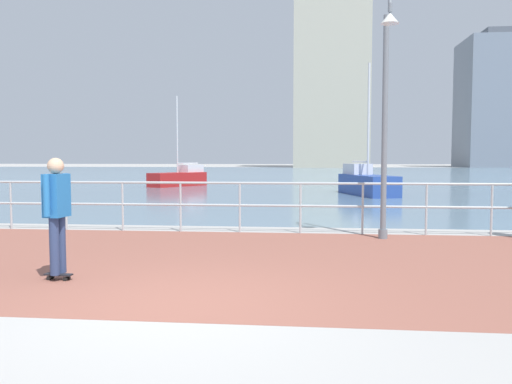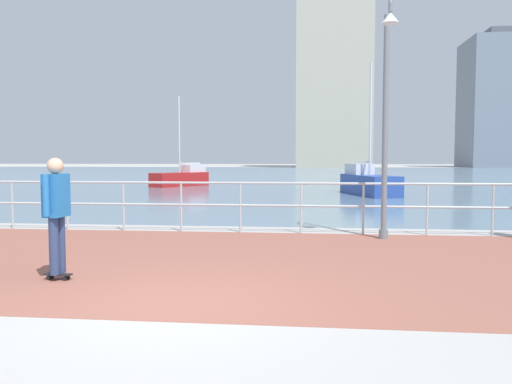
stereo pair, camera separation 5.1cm
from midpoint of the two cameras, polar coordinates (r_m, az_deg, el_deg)
ground at (r=45.70m, az=3.79°, el=1.64°), size 220.00×220.00×0.00m
brick_paving at (r=8.61m, az=-4.87°, el=-7.67°), size 28.00×6.47×0.01m
harbor_water at (r=56.58m, az=4.16°, el=2.05°), size 180.00×88.00×0.00m
waterfront_railing at (r=11.67m, az=-1.97°, el=-0.64°), size 25.25×0.06×1.18m
lamppost at (r=10.95m, az=14.34°, el=10.03°), size 0.36×0.82×5.28m
skateboarder at (r=7.60m, az=-21.75°, el=-1.59°), size 0.41×0.56×1.72m
sailboat_white at (r=24.45m, az=12.29°, el=1.07°), size 2.50×4.57×6.14m
sailboat_red at (r=31.75m, az=-8.69°, el=1.62°), size 3.12×4.00×5.55m
tower_beige at (r=102.53m, az=8.36°, el=13.51°), size 13.85×17.35×39.83m
tower_steel at (r=112.70m, az=25.36°, el=9.05°), size 12.87×12.72×27.15m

